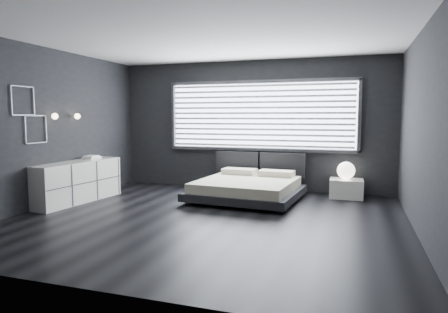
% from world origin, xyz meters
% --- Properties ---
extents(room, '(6.04, 6.00, 2.80)m').
position_xyz_m(room, '(0.00, 0.00, 1.40)').
color(room, black).
rests_on(room, ground).
extents(window, '(4.14, 0.09, 1.52)m').
position_xyz_m(window, '(0.20, 2.70, 1.61)').
color(window, white).
rests_on(window, ground).
extents(headboard, '(1.96, 0.16, 0.52)m').
position_xyz_m(headboard, '(0.22, 2.64, 0.57)').
color(headboard, black).
rests_on(headboard, ground).
extents(sconce_near, '(0.18, 0.11, 0.11)m').
position_xyz_m(sconce_near, '(-2.88, 0.05, 1.60)').
color(sconce_near, silver).
rests_on(sconce_near, ground).
extents(sconce_far, '(0.18, 0.11, 0.11)m').
position_xyz_m(sconce_far, '(-2.88, 0.65, 1.60)').
color(sconce_far, silver).
rests_on(sconce_far, ground).
extents(wall_art_upper, '(0.01, 0.48, 0.48)m').
position_xyz_m(wall_art_upper, '(-2.98, -0.55, 1.85)').
color(wall_art_upper, '#47474C').
rests_on(wall_art_upper, ground).
extents(wall_art_lower, '(0.01, 0.48, 0.48)m').
position_xyz_m(wall_art_lower, '(-2.98, -0.30, 1.38)').
color(wall_art_lower, '#47474C').
rests_on(wall_art_lower, ground).
extents(bed, '(2.09, 2.01, 0.51)m').
position_xyz_m(bed, '(0.22, 1.59, 0.23)').
color(bed, black).
rests_on(bed, ground).
extents(nightstand, '(0.64, 0.54, 0.37)m').
position_xyz_m(nightstand, '(2.03, 2.39, 0.18)').
color(nightstand, white).
rests_on(nightstand, ground).
extents(orb_lamp, '(0.34, 0.34, 0.34)m').
position_xyz_m(orb_lamp, '(2.02, 2.40, 0.54)').
color(orb_lamp, white).
rests_on(orb_lamp, nightstand).
extents(dresser, '(0.72, 1.95, 0.76)m').
position_xyz_m(dresser, '(-2.78, 0.42, 0.38)').
color(dresser, white).
rests_on(dresser, ground).
extents(book_stack, '(0.26, 0.33, 0.07)m').
position_xyz_m(book_stack, '(-2.79, 0.91, 0.79)').
color(book_stack, white).
rests_on(book_stack, dresser).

